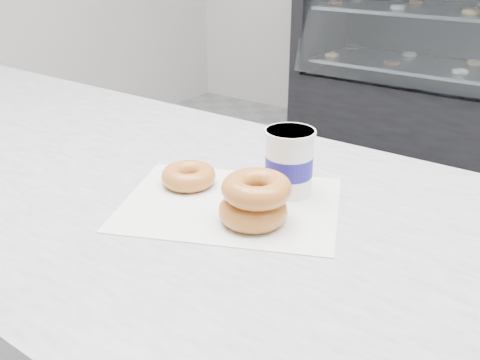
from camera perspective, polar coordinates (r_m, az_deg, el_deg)
name	(u,v)px	position (r m, az deg, el deg)	size (l,w,h in m)	color
wax_paper	(231,203)	(0.86, -1.02, -2.52)	(0.34, 0.26, 0.00)	silver
donut_single	(189,176)	(0.92, -5.51, 0.43)	(0.09, 0.09, 0.03)	#BA6D33
donut_stack	(255,200)	(0.79, 1.59, -2.12)	(0.15, 0.15, 0.07)	#BA6D33
coffee_cup	(289,162)	(0.87, 5.25, 1.94)	(0.09, 0.09, 0.11)	white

